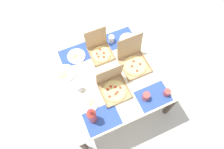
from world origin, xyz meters
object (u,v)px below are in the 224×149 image
object	(u,v)px
plate_far_left	(89,103)
plate_near_right	(76,56)
pizza_box_edge_far	(113,87)
cup_clear_left	(167,93)
plate_far_right	(65,74)
soda_bottle	(92,116)
plate_near_left	(128,40)
cup_red	(111,39)
cup_dark	(79,88)
pizza_box_center	(100,51)
pizza_box_corner_left	(134,61)
cup_spare	(146,96)

from	to	relation	value
plate_far_left	plate_near_right	world-z (taller)	same
pizza_box_edge_far	cup_clear_left	world-z (taller)	pizza_box_edge_far
plate_far_right	soda_bottle	world-z (taller)	soda_bottle
plate_near_left	cup_red	bearing A→B (deg)	158.06
pizza_box_edge_far	cup_dark	xyz separation A→B (m)	(-0.34, 0.15, 0.00)
soda_bottle	cup_dark	size ratio (longest dim) A/B	3.14
cup_red	cup_dark	xyz separation A→B (m)	(-0.59, -0.46, 0.01)
pizza_box_center	cup_red	world-z (taller)	pizza_box_center
pizza_box_center	pizza_box_corner_left	world-z (taller)	pizza_box_corner_left
plate_near_right	cup_red	bearing A→B (deg)	4.42
plate_near_right	cup_dark	xyz separation A→B (m)	(-0.11, -0.42, 0.04)
cup_red	cup_dark	size ratio (longest dim) A/B	0.84
cup_clear_left	soda_bottle	bearing A→B (deg)	175.17
plate_far_right	soda_bottle	size ratio (longest dim) A/B	0.73
cup_clear_left	cup_spare	distance (m)	0.23
plate_near_left	plate_far_left	bearing A→B (deg)	-142.89
pizza_box_corner_left	pizza_box_center	bearing A→B (deg)	134.98
pizza_box_center	cup_spare	world-z (taller)	pizza_box_center
pizza_box_edge_far	plate_near_left	xyz separation A→B (m)	(0.44, 0.53, -0.04)
pizza_box_corner_left	cup_red	bearing A→B (deg)	104.10
pizza_box_corner_left	cup_clear_left	bearing A→B (deg)	-72.60
plate_far_right	cup_clear_left	distance (m)	1.16
pizza_box_edge_far	cup_red	bearing A→B (deg)	67.85
pizza_box_corner_left	pizza_box_edge_far	size ratio (longest dim) A/B	1.02
pizza_box_edge_far	soda_bottle	size ratio (longest dim) A/B	1.04
pizza_box_center	cup_spare	distance (m)	0.77
pizza_box_corner_left	pizza_box_edge_far	xyz separation A→B (m)	(-0.35, -0.20, -0.00)
pizza_box_corner_left	plate_near_left	xyz separation A→B (m)	(0.09, 0.33, -0.04)
plate_near_left	plate_near_right	xyz separation A→B (m)	(-0.68, 0.04, -0.00)
cup_clear_left	cup_spare	bearing A→B (deg)	167.07
pizza_box_edge_far	plate_far_right	bearing A→B (deg)	137.47
pizza_box_center	cup_red	xyz separation A→B (m)	(0.20, 0.11, -0.00)
pizza_box_edge_far	plate_near_left	bearing A→B (deg)	50.08
pizza_box_edge_far	cup_spare	distance (m)	0.36
soda_bottle	cup_spare	distance (m)	0.61
pizza_box_center	pizza_box_edge_far	size ratio (longest dim) A/B	0.89
plate_near_right	cup_clear_left	bearing A→B (deg)	-49.29
cup_spare	cup_red	size ratio (longest dim) A/B	1.21
plate_far_right	cup_spare	world-z (taller)	cup_spare
cup_clear_left	cup_red	xyz separation A→B (m)	(-0.25, 0.89, -0.00)
plate_far_right	cup_red	size ratio (longest dim) A/B	2.75
pizza_box_edge_far	plate_near_right	bearing A→B (deg)	112.62
plate_near_right	soda_bottle	bearing A→B (deg)	-96.75
plate_near_left	pizza_box_corner_left	bearing A→B (deg)	-105.78
pizza_box_center	cup_clear_left	world-z (taller)	pizza_box_center
pizza_box_center	pizza_box_corner_left	size ratio (longest dim) A/B	0.87
plate_near_right	pizza_box_center	bearing A→B (deg)	-13.47
plate_near_left	plate_near_right	world-z (taller)	same
pizza_box_edge_far	cup_clear_left	size ratio (longest dim) A/B	3.81
plate_near_left	plate_near_right	size ratio (longest dim) A/B	0.99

